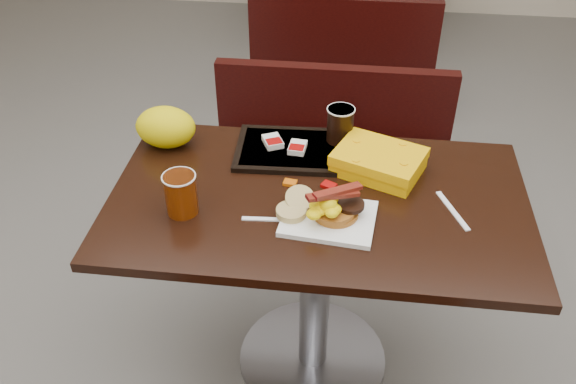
# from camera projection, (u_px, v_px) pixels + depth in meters

# --- Properties ---
(floor) EXTENTS (6.00, 7.00, 0.01)m
(floor) POSITION_uv_depth(u_px,v_px,m) (312.00, 361.00, 2.22)
(floor) COLOR gray
(floor) RESTS_ON ground
(table_near) EXTENTS (1.20, 0.70, 0.75)m
(table_near) POSITION_uv_depth(u_px,v_px,m) (315.00, 288.00, 1.99)
(table_near) COLOR black
(table_near) RESTS_ON floor
(bench_near_n) EXTENTS (1.00, 0.46, 0.72)m
(bench_near_n) POSITION_uv_depth(u_px,v_px,m) (329.00, 169.00, 2.55)
(bench_near_n) COLOR black
(bench_near_n) RESTS_ON floor
(table_far) EXTENTS (1.20, 0.70, 0.75)m
(table_far) POSITION_uv_depth(u_px,v_px,m) (349.00, 2.00, 4.04)
(table_far) COLOR black
(table_far) RESTS_ON floor
(bench_far_s) EXTENTS (1.00, 0.46, 0.72)m
(bench_far_s) POSITION_uv_depth(u_px,v_px,m) (343.00, 48.00, 3.50)
(bench_far_s) COLOR black
(bench_far_s) RESTS_ON floor
(platter) EXTENTS (0.27, 0.22, 0.01)m
(platter) POSITION_uv_depth(u_px,v_px,m) (329.00, 219.00, 1.67)
(platter) COLOR white
(platter) RESTS_ON table_near
(pancake_stack) EXTENTS (0.13, 0.13, 0.03)m
(pancake_stack) POSITION_uv_depth(u_px,v_px,m) (336.00, 210.00, 1.67)
(pancake_stack) COLOR #A7681B
(pancake_stack) RESTS_ON platter
(sausage_patty) EXTENTS (0.09, 0.09, 0.01)m
(sausage_patty) POSITION_uv_depth(u_px,v_px,m) (350.00, 205.00, 1.66)
(sausage_patty) COLOR black
(sausage_patty) RESTS_ON pancake_stack
(scrambled_eggs) EXTENTS (0.10, 0.09, 0.05)m
(scrambled_eggs) POSITION_uv_depth(u_px,v_px,m) (328.00, 206.00, 1.63)
(scrambled_eggs) COLOR #FFF305
(scrambled_eggs) RESTS_ON pancake_stack
(bacon_strips) EXTENTS (0.16, 0.13, 0.01)m
(bacon_strips) POSITION_uv_depth(u_px,v_px,m) (333.00, 194.00, 1.62)
(bacon_strips) COLOR #4C050B
(bacon_strips) RESTS_ON scrambled_eggs
(muffin_bottom) EXTENTS (0.09, 0.09, 0.02)m
(muffin_bottom) POSITION_uv_depth(u_px,v_px,m) (291.00, 212.00, 1.67)
(muffin_bottom) COLOR tan
(muffin_bottom) RESTS_ON platter
(muffin_top) EXTENTS (0.10, 0.10, 0.05)m
(muffin_top) POSITION_uv_depth(u_px,v_px,m) (300.00, 199.00, 1.70)
(muffin_top) COLOR tan
(muffin_top) RESTS_ON platter
(coffee_cup_near) EXTENTS (0.11, 0.11, 0.12)m
(coffee_cup_near) POSITION_uv_depth(u_px,v_px,m) (181.00, 194.00, 1.67)
(coffee_cup_near) COLOR #892D04
(coffee_cup_near) RESTS_ON table_near
(fork) EXTENTS (0.15, 0.04, 0.00)m
(fork) POSITION_uv_depth(u_px,v_px,m) (261.00, 219.00, 1.68)
(fork) COLOR white
(fork) RESTS_ON table_near
(knife) EXTENTS (0.08, 0.17, 0.00)m
(knife) POSITION_uv_depth(u_px,v_px,m) (453.00, 211.00, 1.71)
(knife) COLOR white
(knife) RESTS_ON table_near
(condiment_syrup) EXTENTS (0.04, 0.03, 0.01)m
(condiment_syrup) POSITION_uv_depth(u_px,v_px,m) (290.00, 183.00, 1.81)
(condiment_syrup) COLOR #C05008
(condiment_syrup) RESTS_ON table_near
(condiment_ketchup) EXTENTS (0.05, 0.05, 0.01)m
(condiment_ketchup) POSITION_uv_depth(u_px,v_px,m) (329.00, 186.00, 1.80)
(condiment_ketchup) COLOR #8C0504
(condiment_ketchup) RESTS_ON table_near
(tray) EXTENTS (0.37, 0.27, 0.02)m
(tray) POSITION_uv_depth(u_px,v_px,m) (293.00, 150.00, 1.94)
(tray) COLOR black
(tray) RESTS_ON table_near
(hashbrown_sleeve_left) EXTENTS (0.08, 0.09, 0.02)m
(hashbrown_sleeve_left) POSITION_uv_depth(u_px,v_px,m) (273.00, 141.00, 1.95)
(hashbrown_sleeve_left) COLOR silver
(hashbrown_sleeve_left) RESTS_ON tray
(hashbrown_sleeve_right) EXTENTS (0.06, 0.07, 0.02)m
(hashbrown_sleeve_right) POSITION_uv_depth(u_px,v_px,m) (298.00, 147.00, 1.92)
(hashbrown_sleeve_right) COLOR silver
(hashbrown_sleeve_right) RESTS_ON tray
(coffee_cup_far) EXTENTS (0.10, 0.10, 0.11)m
(coffee_cup_far) POSITION_uv_depth(u_px,v_px,m) (340.00, 125.00, 1.94)
(coffee_cup_far) COLOR black
(coffee_cup_far) RESTS_ON tray
(clamshell) EXTENTS (0.30, 0.27, 0.07)m
(clamshell) POSITION_uv_depth(u_px,v_px,m) (379.00, 161.00, 1.85)
(clamshell) COLOR #EDA803
(clamshell) RESTS_ON table_near
(paper_bag) EXTENTS (0.23, 0.20, 0.13)m
(paper_bag) POSITION_uv_depth(u_px,v_px,m) (166.00, 127.00, 1.94)
(paper_bag) COLOR yellow
(paper_bag) RESTS_ON table_near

